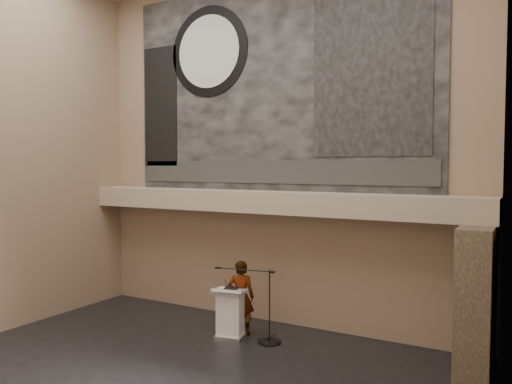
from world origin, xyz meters
The scene contains 18 objects.
floor centered at (0.00, 0.00, 0.00)m, with size 10.00×10.00×0.00m, color black.
wall_back centered at (0.00, 4.00, 4.25)m, with size 10.00×0.02×8.50m, color #91755C.
wall_right centered at (5.00, 0.00, 4.25)m, with size 0.02×8.00×8.50m, color #91755C.
soffit centered at (0.00, 3.60, 2.95)m, with size 10.00×0.80×0.50m, color tan.
sprinkler_left centered at (-1.60, 3.55, 2.67)m, with size 0.04×0.04×0.06m, color #B2893D.
sprinkler_right centered at (1.90, 3.55, 2.67)m, with size 0.04×0.04×0.06m, color #B2893D.
banner centered at (0.00, 3.97, 5.70)m, with size 8.00×0.05×5.00m, color black.
banner_text_strip centered at (0.00, 3.93, 3.65)m, with size 7.76×0.02×0.55m, color #2A2A2A.
banner_clock_rim centered at (-1.80, 3.93, 6.70)m, with size 2.30×2.30×0.02m, color black.
banner_clock_face centered at (-1.80, 3.91, 6.70)m, with size 1.84×1.84×0.02m, color silver.
banner_building_print centered at (2.40, 3.93, 5.80)m, with size 2.60×0.02×3.60m, color black.
banner_brick_print centered at (-3.40, 3.93, 5.40)m, with size 1.10×0.02×3.20m, color black.
stone_pier centered at (4.65, 3.15, 1.35)m, with size 0.60×1.40×2.70m, color #44392A.
lectern centered at (-0.23, 2.46, 0.55)m, with size 0.77×0.62×1.13m.
binder centered at (-0.20, 2.45, 1.12)m, with size 0.27×0.21×0.04m, color black.
papers centered at (-0.40, 2.40, 1.10)m, with size 0.22×0.31×0.01m, color silver.
speaker_person centered at (-0.17, 2.81, 0.84)m, with size 0.61×0.40×1.68m, color silver.
mic_stand centered at (0.60, 2.64, 0.24)m, with size 1.51×0.52×1.58m.
Camera 1 is at (5.60, -6.64, 3.79)m, focal length 35.00 mm.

